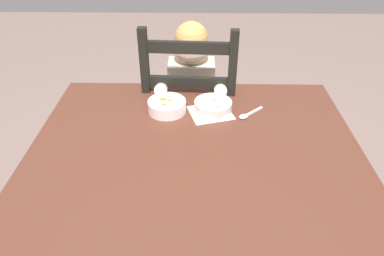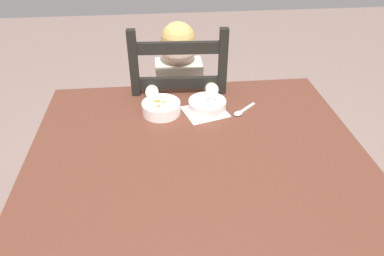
{
  "view_description": "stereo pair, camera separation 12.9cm",
  "coord_description": "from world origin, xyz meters",
  "px_view_note": "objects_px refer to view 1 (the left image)",
  "views": [
    {
      "loc": [
        0.01,
        -1.01,
        1.49
      ],
      "look_at": [
        -0.01,
        0.08,
        0.75
      ],
      "focal_mm": 34.3,
      "sensor_mm": 36.0,
      "label": 1
    },
    {
      "loc": [
        -0.12,
        -1.01,
        1.49
      ],
      "look_at": [
        -0.01,
        0.08,
        0.75
      ],
      "focal_mm": 34.3,
      "sensor_mm": 36.0,
      "label": 2
    }
  ],
  "objects_px": {
    "dining_table": "(195,173)",
    "bowl_of_peas": "(213,106)",
    "bowl_of_carrots": "(167,106)",
    "child_figure": "(191,90)",
    "dining_chair": "(191,119)",
    "spoon": "(247,115)"
  },
  "relations": [
    {
      "from": "dining_table",
      "to": "bowl_of_peas",
      "type": "relative_size",
      "value": 7.71
    },
    {
      "from": "bowl_of_carrots",
      "to": "child_figure",
      "type": "bearing_deg",
      "value": 72.1
    },
    {
      "from": "dining_chair",
      "to": "spoon",
      "type": "bearing_deg",
      "value": -54.26
    },
    {
      "from": "dining_table",
      "to": "spoon",
      "type": "xyz_separation_m",
      "value": [
        0.21,
        0.25,
        0.1
      ]
    },
    {
      "from": "dining_table",
      "to": "dining_chair",
      "type": "bearing_deg",
      "value": 92.6
    },
    {
      "from": "bowl_of_peas",
      "to": "dining_chair",
      "type": "bearing_deg",
      "value": 108.13
    },
    {
      "from": "dining_table",
      "to": "bowl_of_carrots",
      "type": "distance_m",
      "value": 0.33
    },
    {
      "from": "dining_chair",
      "to": "dining_table",
      "type": "bearing_deg",
      "value": -87.4
    },
    {
      "from": "dining_chair",
      "to": "child_figure",
      "type": "bearing_deg",
      "value": -60.28
    },
    {
      "from": "child_figure",
      "to": "spoon",
      "type": "bearing_deg",
      "value": -54.18
    },
    {
      "from": "child_figure",
      "to": "dining_table",
      "type": "bearing_deg",
      "value": -87.67
    },
    {
      "from": "dining_table",
      "to": "bowl_of_peas",
      "type": "xyz_separation_m",
      "value": [
        0.07,
        0.28,
        0.12
      ]
    },
    {
      "from": "dining_chair",
      "to": "bowl_of_carrots",
      "type": "height_order",
      "value": "dining_chair"
    },
    {
      "from": "child_figure",
      "to": "spoon",
      "type": "distance_m",
      "value": 0.4
    },
    {
      "from": "bowl_of_peas",
      "to": "spoon",
      "type": "relative_size",
      "value": 1.34
    },
    {
      "from": "bowl_of_carrots",
      "to": "dining_table",
      "type": "bearing_deg",
      "value": -67.23
    },
    {
      "from": "bowl_of_peas",
      "to": "dining_table",
      "type": "bearing_deg",
      "value": -104.22
    },
    {
      "from": "dining_table",
      "to": "bowl_of_carrots",
      "type": "relative_size",
      "value": 7.59
    },
    {
      "from": "dining_chair",
      "to": "child_figure",
      "type": "distance_m",
      "value": 0.17
    },
    {
      "from": "child_figure",
      "to": "bowl_of_carrots",
      "type": "height_order",
      "value": "child_figure"
    },
    {
      "from": "bowl_of_peas",
      "to": "child_figure",
      "type": "bearing_deg",
      "value": 107.91
    },
    {
      "from": "dining_table",
      "to": "spoon",
      "type": "relative_size",
      "value": 10.3
    }
  ]
}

